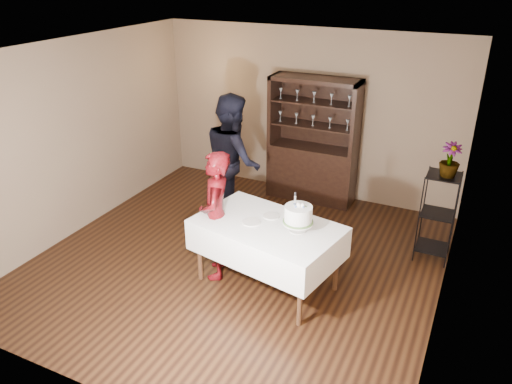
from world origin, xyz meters
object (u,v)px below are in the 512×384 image
(cake_table, at_px, (267,239))
(woman, at_px, (216,216))
(cake, at_px, (298,216))
(plant_etagere, at_px, (438,213))
(potted_plant, at_px, (450,160))
(man, at_px, (233,160))
(china_hutch, at_px, (312,160))

(cake_table, distance_m, woman, 0.68)
(cake_table, height_order, cake, cake)
(cake_table, bearing_deg, plant_etagere, 41.16)
(potted_plant, bearing_deg, man, -176.44)
(china_hutch, distance_m, plant_etagere, 2.33)
(plant_etagere, distance_m, cake, 2.05)
(potted_plant, bearing_deg, woman, -147.80)
(plant_etagere, distance_m, woman, 2.85)
(woman, xyz_separation_m, man, (-0.48, 1.34, 0.16))
(potted_plant, bearing_deg, plant_etagere, 143.69)
(china_hutch, bearing_deg, woman, -96.62)
(china_hutch, bearing_deg, potted_plant, -27.01)
(china_hutch, distance_m, woman, 2.63)
(china_hutch, xyz_separation_m, man, (-0.78, -1.26, 0.31))
(cake, bearing_deg, potted_plant, 46.73)
(cake, bearing_deg, plant_etagere, 48.05)
(cake_table, relative_size, potted_plant, 4.24)
(plant_etagere, relative_size, cake_table, 0.66)
(woman, bearing_deg, plant_etagere, 99.22)
(woman, relative_size, cake, 3.38)
(cake_table, xyz_separation_m, potted_plant, (1.76, 1.48, 0.77))
(cake_table, bearing_deg, cake, 0.81)
(man, xyz_separation_m, potted_plant, (2.90, 0.18, 0.43))
(plant_etagere, xyz_separation_m, potted_plant, (0.04, -0.03, 0.75))
(woman, distance_m, potted_plant, 2.92)
(cake_table, height_order, potted_plant, potted_plant)
(china_hutch, xyz_separation_m, potted_plant, (2.12, -1.08, 0.74))
(cake_table, xyz_separation_m, cake, (0.37, 0.01, 0.39))
(plant_etagere, xyz_separation_m, man, (-2.86, -0.21, 0.33))
(cake_table, distance_m, man, 1.76)
(cake_table, xyz_separation_m, woman, (-0.66, -0.04, 0.18))
(china_hutch, height_order, plant_etagere, china_hutch)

